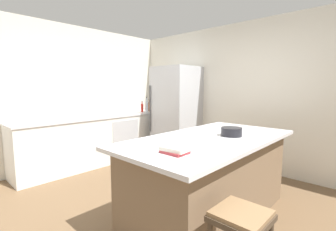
% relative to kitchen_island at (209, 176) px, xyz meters
% --- Properties ---
extents(ground_plane, '(7.20, 7.20, 0.00)m').
position_rel_kitchen_island_xyz_m(ground_plane, '(-0.53, -0.38, -0.46)').
color(ground_plane, brown).
extents(wall_rear, '(6.00, 0.10, 2.60)m').
position_rel_kitchen_island_xyz_m(wall_rear, '(-0.53, 1.87, 0.84)').
color(wall_rear, silver).
rests_on(wall_rear, ground_plane).
extents(wall_left, '(0.10, 6.00, 2.60)m').
position_rel_kitchen_island_xyz_m(wall_left, '(-2.98, -0.38, 0.84)').
color(wall_left, silver).
rests_on(wall_left, ground_plane).
extents(counter_run_left, '(0.65, 3.09, 0.91)m').
position_rel_kitchen_island_xyz_m(counter_run_left, '(-2.63, 0.19, -0.00)').
color(counter_run_left, silver).
rests_on(counter_run_left, ground_plane).
extents(kitchen_island, '(1.11, 2.17, 0.91)m').
position_rel_kitchen_island_xyz_m(kitchen_island, '(0.00, 0.00, 0.00)').
color(kitchen_island, '#7A6047').
rests_on(kitchen_island, ground_plane).
extents(refrigerator, '(0.81, 0.78, 1.87)m').
position_rel_kitchen_island_xyz_m(refrigerator, '(-1.76, 1.44, 0.48)').
color(refrigerator, '#B7BABF').
rests_on(refrigerator, ground_plane).
extents(bar_stool, '(0.36, 0.36, 0.63)m').
position_rel_kitchen_island_xyz_m(bar_stool, '(0.75, -0.76, 0.06)').
color(bar_stool, '#473828').
rests_on(bar_stool, ground_plane).
extents(sink_faucet, '(0.15, 0.05, 0.30)m').
position_rel_kitchen_island_xyz_m(sink_faucet, '(-2.67, -0.02, 0.61)').
color(sink_faucet, silver).
rests_on(sink_faucet, counter_run_left).
extents(paper_towel_roll, '(0.14, 0.14, 0.31)m').
position_rel_kitchen_island_xyz_m(paper_towel_roll, '(-2.59, 0.38, 0.59)').
color(paper_towel_roll, gray).
rests_on(paper_towel_roll, counter_run_left).
extents(gin_bottle, '(0.07, 0.07, 0.30)m').
position_rel_kitchen_island_xyz_m(gin_bottle, '(-2.63, 1.62, 0.57)').
color(gin_bottle, '#8CB79E').
rests_on(gin_bottle, counter_run_left).
extents(syrup_bottle, '(0.07, 0.07, 0.27)m').
position_rel_kitchen_island_xyz_m(syrup_bottle, '(-2.67, 1.53, 0.56)').
color(syrup_bottle, '#5B3319').
rests_on(syrup_bottle, counter_run_left).
extents(vinegar_bottle, '(0.05, 0.05, 0.26)m').
position_rel_kitchen_island_xyz_m(vinegar_bottle, '(-2.55, 1.43, 0.56)').
color(vinegar_bottle, '#994C23').
rests_on(vinegar_bottle, counter_run_left).
extents(soda_bottle, '(0.06, 0.06, 0.32)m').
position_rel_kitchen_island_xyz_m(soda_bottle, '(-2.56, 1.34, 0.58)').
color(soda_bottle, silver).
rests_on(soda_bottle, counter_run_left).
extents(hot_sauce_bottle, '(0.05, 0.05, 0.24)m').
position_rel_kitchen_island_xyz_m(hot_sauce_bottle, '(-2.59, 1.23, 0.55)').
color(hot_sauce_bottle, red).
rests_on(hot_sauce_bottle, counter_run_left).
extents(cookbook_stack, '(0.24, 0.17, 0.06)m').
position_rel_kitchen_island_xyz_m(cookbook_stack, '(0.13, -0.74, 0.48)').
color(cookbook_stack, '#A83338').
rests_on(cookbook_stack, kitchen_island).
extents(mixing_bowl, '(0.24, 0.24, 0.10)m').
position_rel_kitchen_island_xyz_m(mixing_bowl, '(0.13, 0.24, 0.50)').
color(mixing_bowl, black).
rests_on(mixing_bowl, kitchen_island).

